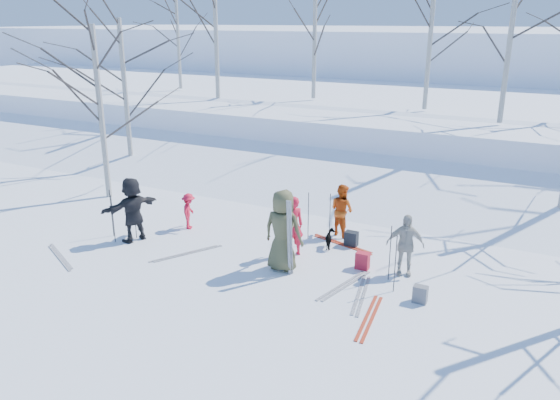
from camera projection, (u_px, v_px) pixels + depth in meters
The scene contains 36 objects.
ground at pixel (252, 268), 13.32m from camera, with size 120.00×120.00×0.00m, color white.
snow_ramp at pixel (351, 187), 19.18m from camera, with size 70.00×9.50×1.40m, color white.
snow_plateau at pixel (421, 119), 27.35m from camera, with size 70.00×18.00×2.20m, color white.
far_hill at pixel (483, 67), 44.76m from camera, with size 90.00×30.00×6.00m, color white.
skier_olive_center at pixel (283, 231), 12.94m from camera, with size 0.98×0.64×2.00m, color #45462A.
skier_red_north at pixel (292, 226), 13.81m from camera, with size 0.58×0.38×1.58m, color red.
skier_redor_behind at pixel (342, 210), 15.11m from camera, with size 0.72×0.56×1.48m, color #CD4D0F.
skier_red_seated at pixel (189, 211), 15.66m from camera, with size 0.68×0.39×1.05m, color red.
skier_cream_east at pixel (405, 245), 12.75m from camera, with size 0.88×0.37×1.50m, color beige.
skier_grey_west at pixel (133, 209), 14.70m from camera, with size 1.66×0.53×1.79m, color black.
dog at pixel (330, 239), 14.40m from camera, with size 0.26×0.57×0.48m, color black.
upright_ski_left at pixel (289, 238), 12.61m from camera, with size 0.07×0.02×1.90m, color silver.
upright_ski_right at pixel (291, 238), 12.62m from camera, with size 0.07×0.02×1.90m, color silver.
ski_pair_a at pixel (361, 295), 11.99m from camera, with size 0.56×1.90×0.02m, color silver, non-canonical shape.
ski_pair_b at pixel (369, 318), 11.07m from camera, with size 0.40×1.91×0.02m, color #AC2F18, non-canonical shape.
ski_pair_c at pixel (186, 254), 14.09m from camera, with size 1.11×1.75×0.02m, color silver, non-canonical shape.
ski_pair_d at pixel (60, 257), 13.90m from camera, with size 1.78×1.04×0.02m, color silver, non-canonical shape.
ski_pair_e at pixel (342, 244), 14.68m from camera, with size 1.88×0.72×0.02m, color #AC2F18, non-canonical shape.
ski_pair_f at pixel (344, 285), 12.40m from camera, with size 0.65×1.89×0.02m, color silver, non-canonical shape.
ski_pole_a at pixel (135, 215), 14.93m from camera, with size 0.02×0.02×1.34m, color black.
ski_pole_b at pixel (308, 216), 14.86m from camera, with size 0.02×0.02×1.34m, color black.
ski_pole_c at pixel (113, 219), 14.64m from camera, with size 0.02×0.02×1.34m, color black.
ski_pole_d at pixel (395, 264), 11.95m from camera, with size 0.02×0.02×1.34m, color black.
ski_pole_e at pixel (390, 253), 12.50m from camera, with size 0.02×0.02×1.34m, color black.
ski_pole_f at pixel (330, 217), 14.77m from camera, with size 0.02×0.02×1.34m, color black.
ski_pole_g at pixel (112, 213), 15.08m from camera, with size 0.02×0.02×1.34m, color black.
backpack_red at pixel (362, 261), 13.20m from camera, with size 0.32×0.22×0.42m, color #AD1A2B.
backpack_grey at pixel (420, 294), 11.63m from camera, with size 0.30×0.20×0.38m, color #585A60.
backpack_dark at pixel (351, 239), 14.54m from camera, with size 0.34×0.24×0.40m, color black.
birch_plateau_a at pixel (315, 37), 24.98m from camera, with size 4.47×4.47×5.53m, color silver, non-canonical shape.
birch_plateau_e at pixel (216, 24), 24.80m from camera, with size 5.31×5.31×6.72m, color silver, non-canonical shape.
birch_plateau_f at pixel (430, 42), 21.88m from camera, with size 4.37×4.37×5.38m, color silver, non-canonical shape.
birch_plateau_g at pixel (178, 45), 28.73m from camera, with size 3.78×3.78×4.54m, color silver, non-canonical shape.
birch_plateau_h at pixel (510, 39), 18.85m from camera, with size 4.67×4.67×5.81m, color silver, non-canonical shape.
birch_edge_a at pixel (101, 114), 17.77m from camera, with size 4.54×4.54×5.63m, color silver, non-canonical shape.
birch_edge_d at pixel (126, 96), 21.28m from camera, with size 4.68×4.68×5.82m, color silver, non-canonical shape.
Camera 1 is at (6.14, -10.46, 5.78)m, focal length 35.00 mm.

